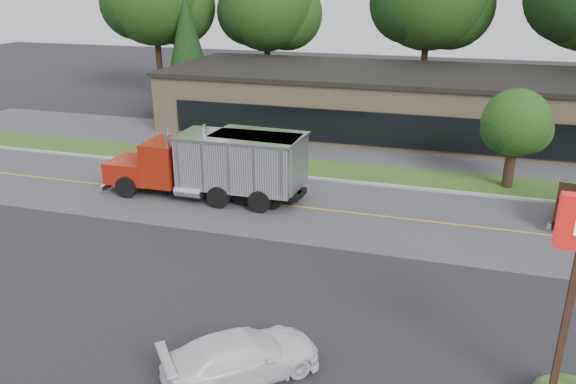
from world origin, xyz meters
name	(u,v)px	position (x,y,z in m)	size (l,w,h in m)	color
ground	(227,301)	(0.00, 0.00, 0.00)	(140.00, 140.00, 0.00)	#35353A
road	(298,207)	(0.00, 9.00, 0.00)	(60.00, 8.00, 0.02)	slate
center_line	(298,207)	(0.00, 9.00, 0.00)	(60.00, 0.12, 0.01)	gold
curb	(318,180)	(0.00, 13.20, 0.00)	(60.00, 0.30, 0.12)	#9E9E99
grass_verge	(326,170)	(0.00, 15.00, 0.00)	(60.00, 3.40, 0.03)	#336221
far_parking	(343,147)	(0.00, 20.00, 0.00)	(60.00, 7.00, 0.02)	slate
strip_mall	(386,102)	(2.00, 26.00, 2.00)	(32.00, 12.00, 4.00)	tan
tree_far_b	(269,7)	(-9.86, 34.11, 8.18)	(8.99, 8.46, 12.82)	#382619
evergreen_left	(187,42)	(-16.00, 30.00, 5.42)	(4.34, 4.34, 9.87)	#382619
tree_verge	(516,126)	(10.06, 15.04, 3.36)	(3.71, 3.49, 5.29)	#382619
dump_truck_red	(212,164)	(-4.42, 8.92, 1.81)	(10.22, 2.76, 3.36)	black
dump_truck_blue	(240,162)	(-3.22, 9.65, 1.80)	(7.73, 3.05, 3.36)	black
rally_car	(242,356)	(1.92, -3.50, 0.65)	(1.82, 4.47, 1.30)	white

